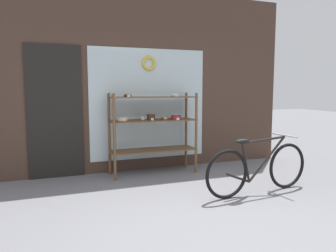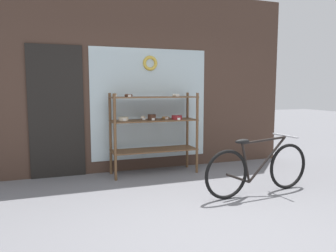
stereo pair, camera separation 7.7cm
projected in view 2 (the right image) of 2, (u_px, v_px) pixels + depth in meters
ground_plane at (206, 229)px, 3.32m from camera, size 30.00×30.00×0.00m
storefront_facade at (136, 83)px, 5.61m from camera, size 5.67×0.13×3.09m
display_case at (154, 123)px, 5.42m from camera, size 1.43×0.46×1.35m
bicycle at (258, 168)px, 4.41m from camera, size 1.69×0.46×0.78m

